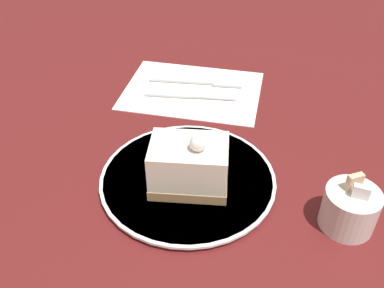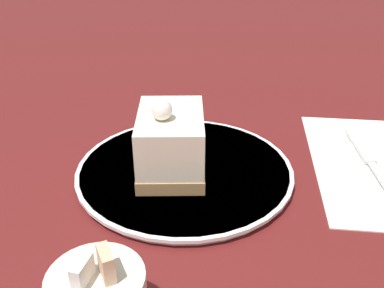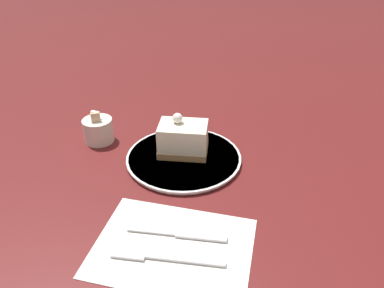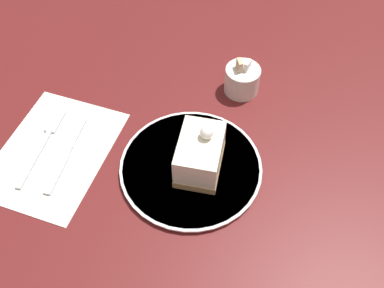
# 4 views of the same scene
# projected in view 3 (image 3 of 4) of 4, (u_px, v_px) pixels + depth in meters

# --- Properties ---
(ground_plane) EXTENTS (4.00, 4.00, 0.00)m
(ground_plane) POSITION_uv_depth(u_px,v_px,m) (198.00, 154.00, 0.84)
(ground_plane) COLOR #5B1919
(plate) EXTENTS (0.25, 0.25, 0.01)m
(plate) POSITION_uv_depth(u_px,v_px,m) (184.00, 158.00, 0.81)
(plate) COLOR white
(plate) RESTS_ON ground_plane
(cake_slice) EXTENTS (0.08, 0.11, 0.09)m
(cake_slice) POSITION_uv_depth(u_px,v_px,m) (183.00, 139.00, 0.81)
(cake_slice) COLOR #AD8451
(cake_slice) RESTS_ON plate
(napkin) EXTENTS (0.24, 0.29, 0.00)m
(napkin) POSITION_uv_depth(u_px,v_px,m) (173.00, 247.00, 0.60)
(napkin) COLOR white
(napkin) RESTS_ON ground_plane
(fork) EXTENTS (0.04, 0.18, 0.00)m
(fork) POSITION_uv_depth(u_px,v_px,m) (158.00, 257.00, 0.58)
(fork) COLOR silver
(fork) RESTS_ON napkin
(knife) EXTENTS (0.04, 0.17, 0.00)m
(knife) POSITION_uv_depth(u_px,v_px,m) (187.00, 235.00, 0.62)
(knife) COLOR silver
(knife) RESTS_ON napkin
(sugar_bowl) EXTENTS (0.07, 0.07, 0.08)m
(sugar_bowl) POSITION_uv_depth(u_px,v_px,m) (98.00, 130.00, 0.87)
(sugar_bowl) COLOR silver
(sugar_bowl) RESTS_ON ground_plane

